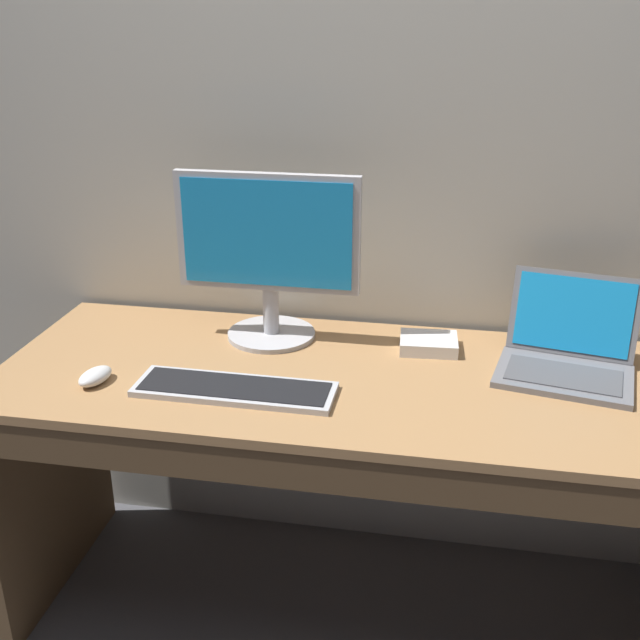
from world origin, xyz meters
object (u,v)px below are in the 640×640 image
object	(u,v)px
wired_keyboard	(235,389)
computer_mouse	(95,376)
external_drive_box	(429,343)
laptop_space_gray	(567,353)
external_monitor	(268,252)

from	to	relation	value
wired_keyboard	computer_mouse	distance (m)	0.34
external_drive_box	computer_mouse	bearing A→B (deg)	-156.57
laptop_space_gray	external_monitor	bearing A→B (deg)	175.10
computer_mouse	external_monitor	bearing A→B (deg)	56.96
laptop_space_gray	wired_keyboard	xyz separation A→B (m)	(-0.77, -0.25, -0.04)
laptop_space_gray	external_monitor	size ratio (longest dim) A/B	0.75
laptop_space_gray	external_drive_box	world-z (taller)	laptop_space_gray
wired_keyboard	external_monitor	bearing A→B (deg)	88.69
external_monitor	external_drive_box	distance (m)	0.48
computer_mouse	laptop_space_gray	bearing A→B (deg)	26.72
laptop_space_gray	external_drive_box	size ratio (longest dim) A/B	2.43
laptop_space_gray	external_monitor	world-z (taller)	external_monitor
external_monitor	external_drive_box	world-z (taller)	external_monitor
external_monitor	wired_keyboard	distance (m)	0.40
computer_mouse	external_drive_box	distance (m)	0.85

